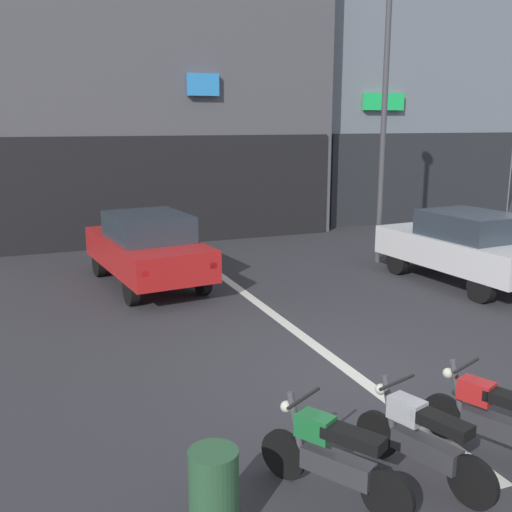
% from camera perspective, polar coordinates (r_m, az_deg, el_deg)
% --- Properties ---
extents(ground_plane, '(120.00, 120.00, 0.00)m').
position_cam_1_polar(ground_plane, '(8.98, 9.21, -11.02)').
color(ground_plane, '#333338').
extents(lane_centre_line, '(0.20, 18.00, 0.01)m').
position_cam_1_polar(lane_centre_line, '(14.16, -3.27, -1.96)').
color(lane_centre_line, silver).
rests_on(lane_centre_line, ground).
extents(building_mid_block, '(10.41, 9.38, 14.26)m').
position_cam_1_polar(building_mid_block, '(22.61, -11.19, 21.48)').
color(building_mid_block, '#56565B').
rests_on(building_mid_block, ground).
extents(building_far_right, '(8.13, 8.04, 15.46)m').
position_cam_1_polar(building_far_right, '(26.23, 11.20, 21.55)').
color(building_far_right, gray).
rests_on(building_far_right, ground).
extents(car_red_crossing_near, '(2.22, 4.28, 1.64)m').
position_cam_1_polar(car_red_crossing_near, '(13.41, -10.38, 0.88)').
color(car_red_crossing_near, black).
rests_on(car_red_crossing_near, ground).
extents(car_white_parked_kerbside, '(2.10, 4.23, 1.64)m').
position_cam_1_polar(car_white_parked_kerbside, '(14.15, 19.39, 0.98)').
color(car_white_parked_kerbside, black).
rests_on(car_white_parked_kerbside, ground).
extents(car_grey_down_street, '(1.96, 4.18, 1.64)m').
position_cam_1_polar(car_grey_down_street, '(21.02, -3.99, 5.31)').
color(car_grey_down_street, black).
rests_on(car_grey_down_street, ground).
extents(street_lamp, '(0.36, 0.36, 7.01)m').
position_cam_1_polar(street_lamp, '(15.55, 12.26, 14.87)').
color(street_lamp, '#47474C').
rests_on(street_lamp, ground).
extents(motorcycle_green_row_leftmost, '(0.92, 1.47, 0.98)m').
position_cam_1_polar(motorcycle_green_row_leftmost, '(6.08, 7.27, -18.39)').
color(motorcycle_green_row_leftmost, black).
rests_on(motorcycle_green_row_leftmost, ground).
extents(motorcycle_silver_row_left_mid, '(0.66, 1.61, 0.98)m').
position_cam_1_polar(motorcycle_silver_row_left_mid, '(6.52, 15.55, -16.48)').
color(motorcycle_silver_row_left_mid, black).
rests_on(motorcycle_silver_row_left_mid, ground).
extents(motorcycle_red_row_centre, '(0.75, 1.57, 0.98)m').
position_cam_1_polar(motorcycle_red_row_centre, '(7.17, 21.63, -14.14)').
color(motorcycle_red_row_centre, black).
rests_on(motorcycle_red_row_centre, ground).
extents(trash_bin, '(0.44, 0.44, 0.85)m').
position_cam_1_polar(trash_bin, '(5.57, -4.06, -21.90)').
color(trash_bin, '#2D5938').
rests_on(trash_bin, ground).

